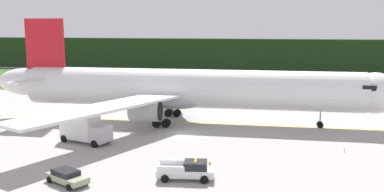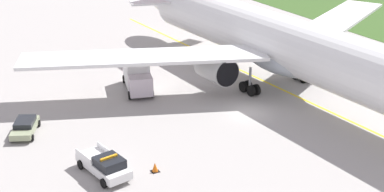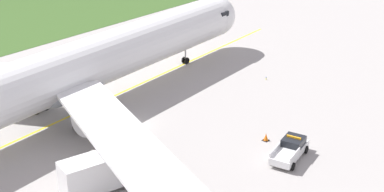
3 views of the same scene
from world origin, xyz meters
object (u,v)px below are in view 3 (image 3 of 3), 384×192
at_px(airliner, 78,69).
at_px(apron_cone, 266,137).
at_px(catering_truck, 97,174).
at_px(ops_pickup_truck, 290,149).

distance_m(airliner, apron_cone, 21.96).
bearing_deg(catering_truck, airliner, 55.50).
height_order(airliner, ops_pickup_truck, airliner).
height_order(ops_pickup_truck, catering_truck, catering_truck).
relative_size(ops_pickup_truck, catering_truck, 0.80).
xyz_separation_m(ops_pickup_truck, catering_truck, (-15.75, 9.71, 0.89)).
xyz_separation_m(airliner, ops_pickup_truck, (6.11, -23.74, -4.22)).
bearing_deg(airliner, catering_truck, -124.50).
relative_size(airliner, apron_cone, 76.95).
bearing_deg(ops_pickup_truck, catering_truck, 148.36).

